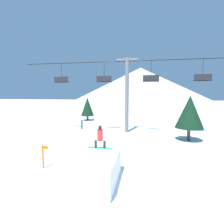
% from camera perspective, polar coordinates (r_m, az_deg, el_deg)
% --- Properties ---
extents(ground_plane, '(220.00, 220.00, 0.00)m').
position_cam_1_polar(ground_plane, '(10.34, -1.84, -20.70)').
color(ground_plane, white).
extents(mountain_ridge, '(69.18, 69.18, 16.92)m').
position_cam_1_polar(mountain_ridge, '(87.56, 9.22, 8.58)').
color(mountain_ridge, silver).
rests_on(mountain_ridge, ground_plane).
extents(snow_ramp, '(2.19, 3.34, 1.43)m').
position_cam_1_polar(snow_ramp, '(9.62, -5.30, -18.15)').
color(snow_ramp, white).
rests_on(snow_ramp, ground_plane).
extents(snowboarder, '(1.53, 0.32, 1.36)m').
position_cam_1_polar(snowboarder, '(10.36, -3.92, -8.22)').
color(snowboarder, '#1E9E6B').
rests_on(snowboarder, snow_ramp).
extents(chairlift, '(25.62, 0.45, 8.75)m').
position_cam_1_polar(chairlift, '(20.68, 4.90, 7.85)').
color(chairlift, slate).
rests_on(chairlift, ground_plane).
extents(pine_tree_near, '(2.67, 2.67, 4.46)m').
position_cam_1_polar(pine_tree_near, '(18.64, 24.03, 0.03)').
color(pine_tree_near, '#4C3823').
rests_on(pine_tree_near, ground_plane).
extents(pine_tree_far, '(2.21, 2.21, 3.98)m').
position_cam_1_polar(pine_tree_far, '(30.25, -8.04, 1.77)').
color(pine_tree_far, '#4C3823').
rests_on(pine_tree_far, ground_plane).
extents(trail_marker, '(0.41, 0.10, 1.48)m').
position_cam_1_polar(trail_marker, '(11.91, -21.55, -13.27)').
color(trail_marker, orange).
rests_on(trail_marker, ground_plane).
extents(distant_skier, '(0.24, 0.24, 1.23)m').
position_cam_1_polar(distant_skier, '(23.09, -9.82, -3.90)').
color(distant_skier, black).
rests_on(distant_skier, ground_plane).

